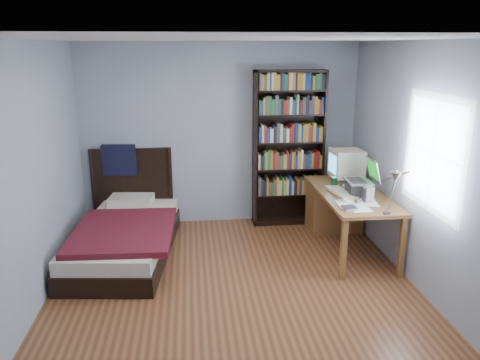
{
  "coord_description": "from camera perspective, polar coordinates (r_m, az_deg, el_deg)",
  "views": [
    {
      "loc": [
        -0.42,
        -4.27,
        2.44
      ],
      "look_at": [
        0.12,
        0.64,
        1.02
      ],
      "focal_mm": 35.0,
      "sensor_mm": 36.0,
      "label": 1
    }
  ],
  "objects": [
    {
      "name": "desk_lamp",
      "position": [
        4.68,
        18.31,
        -0.12
      ],
      "size": [
        0.23,
        0.5,
        0.59
      ],
      "color": "#99999E",
      "rests_on": "desk"
    },
    {
      "name": "bed",
      "position": [
        5.88,
        -13.77,
        -6.25
      ],
      "size": [
        1.27,
        2.19,
        1.16
      ],
      "color": "black",
      "rests_on": "floor"
    },
    {
      "name": "external_drive",
      "position": [
        5.22,
        13.19,
        -3.36
      ],
      "size": [
        0.15,
        0.15,
        0.03
      ],
      "primitive_type": "cube",
      "rotation": [
        0.0,
        0.0,
        0.11
      ],
      "color": "gray",
      "rests_on": "desk"
    },
    {
      "name": "soda_can",
      "position": [
        5.96,
        11.39,
        -0.3
      ],
      "size": [
        0.07,
        0.07,
        0.13
      ],
      "primitive_type": "cylinder",
      "color": "black",
      "rests_on": "desk"
    },
    {
      "name": "phone_silver",
      "position": [
        5.44,
        12.32,
        -2.54
      ],
      "size": [
        0.09,
        0.12,
        0.02
      ],
      "primitive_type": "cube",
      "rotation": [
        0.0,
        0.0,
        0.41
      ],
      "color": "silver",
      "rests_on": "desk"
    },
    {
      "name": "keyboard",
      "position": [
        5.73,
        12.25,
        -1.51
      ],
      "size": [
        0.28,
        0.54,
        0.05
      ],
      "primitive_type": "cube",
      "rotation": [
        0.0,
        0.07,
        0.15
      ],
      "color": "beige",
      "rests_on": "desk"
    },
    {
      "name": "room",
      "position": [
        4.46,
        -0.26,
        0.59
      ],
      "size": [
        4.2,
        4.24,
        2.5
      ],
      "color": "#5D2F1B",
      "rests_on": "ground"
    },
    {
      "name": "desk",
      "position": [
        6.31,
        11.88,
        -3.0
      ],
      "size": [
        0.75,
        1.63,
        0.73
      ],
      "color": "brown",
      "rests_on": "floor"
    },
    {
      "name": "phone_grey",
      "position": [
        5.26,
        12.86,
        -3.25
      ],
      "size": [
        0.05,
        0.08,
        0.02
      ],
      "primitive_type": "cube",
      "rotation": [
        0.0,
        0.0,
        -0.08
      ],
      "color": "gray",
      "rests_on": "desk"
    },
    {
      "name": "bookshelf",
      "position": [
        6.5,
        5.9,
        3.82
      ],
      "size": [
        0.96,
        0.3,
        2.14
      ],
      "color": "black",
      "rests_on": "floor"
    },
    {
      "name": "crt_monitor",
      "position": [
        6.17,
        12.82,
        1.93
      ],
      "size": [
        0.4,
        0.37,
        0.44
      ],
      "color": "beige",
      "rests_on": "desk"
    },
    {
      "name": "mouse",
      "position": [
        6.02,
        12.66,
        -0.69
      ],
      "size": [
        0.07,
        0.12,
        0.04
      ],
      "primitive_type": "ellipsoid",
      "color": "silver",
      "rests_on": "desk"
    },
    {
      "name": "speaker",
      "position": [
        5.47,
        15.39,
        -1.76
      ],
      "size": [
        0.1,
        0.1,
        0.18
      ],
      "primitive_type": "cube",
      "rotation": [
        0.0,
        0.0,
        0.1
      ],
      "color": "gray",
      "rests_on": "desk"
    },
    {
      "name": "laptop",
      "position": [
        5.71,
        14.37,
        -0.65
      ],
      "size": [
        0.36,
        0.37,
        0.44
      ],
      "color": "#2D2D30",
      "rests_on": "desk"
    }
  ]
}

